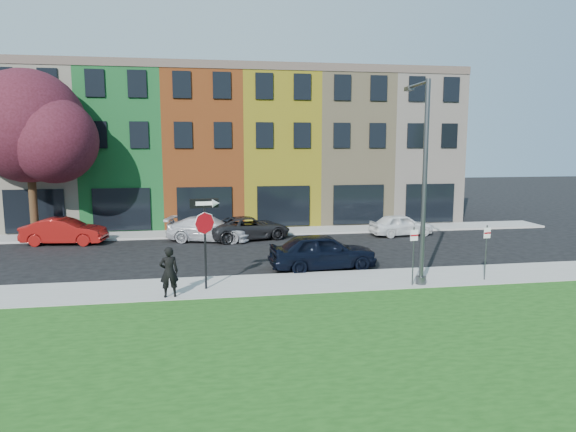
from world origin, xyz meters
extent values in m
plane|color=black|center=(0.00, 0.00, 0.00)|extent=(120.00, 120.00, 0.00)
cube|color=gray|center=(2.00, 3.00, 0.06)|extent=(40.00, 3.00, 0.12)
cube|color=gray|center=(-3.00, 15.00, 0.06)|extent=(40.00, 2.40, 0.12)
cube|color=beige|center=(-15.00, 21.20, 5.00)|extent=(5.00, 10.00, 10.00)
cube|color=#268C3C|center=(-10.00, 21.20, 5.00)|extent=(5.00, 10.00, 10.00)
cube|color=#A5491B|center=(-5.00, 21.20, 5.00)|extent=(5.00, 10.00, 10.00)
cube|color=gold|center=(0.00, 21.20, 5.00)|extent=(5.00, 10.00, 10.00)
cube|color=#8C7D5A|center=(5.00, 21.20, 5.00)|extent=(5.00, 10.00, 10.00)
cube|color=#BAAB9D|center=(10.00, 21.20, 5.00)|extent=(5.00, 10.00, 10.00)
cube|color=black|center=(-2.50, 16.14, 1.50)|extent=(30.00, 0.12, 2.60)
cylinder|color=black|center=(-5.07, 2.72, 1.78)|extent=(0.08, 0.08, 3.32)
cylinder|color=silver|center=(-5.07, 2.70, 2.61)|extent=(0.83, 0.14, 0.84)
cylinder|color=maroon|center=(-5.07, 2.67, 2.61)|extent=(0.79, 0.12, 0.80)
cube|color=black|center=(-5.07, 2.70, 3.34)|extent=(1.05, 0.18, 0.34)
cube|color=silver|center=(-5.07, 2.67, 3.34)|extent=(0.66, 0.11, 0.14)
imported|color=black|center=(-6.35, 1.90, 1.03)|extent=(0.79, 0.63, 1.81)
imported|color=black|center=(0.05, 5.41, 0.80)|extent=(2.54, 4.97, 1.61)
imported|color=maroon|center=(-12.64, 13.20, 0.72)|extent=(2.63, 4.78, 1.45)
imported|color=silver|center=(-4.81, 12.83, 0.69)|extent=(4.17, 5.67, 1.38)
imported|color=black|center=(-2.52, 12.98, 0.67)|extent=(4.65, 5.92, 1.33)
imported|color=white|center=(6.60, 12.68, 0.65)|extent=(2.46, 4.18, 1.30)
cylinder|color=#434548|center=(3.14, 2.00, 3.99)|extent=(0.18, 0.18, 7.74)
cylinder|color=#434548|center=(3.14, 2.00, 0.27)|extent=(0.40, 0.40, 0.30)
cylinder|color=#434548|center=(3.20, 3.00, 7.76)|extent=(0.25, 2.00, 0.12)
cube|color=#434548|center=(3.27, 4.10, 7.71)|extent=(0.28, 0.56, 0.16)
cylinder|color=#434548|center=(2.74, 1.90, 1.25)|extent=(0.05, 0.05, 2.26)
cube|color=silver|center=(2.74, 1.87, 2.07)|extent=(0.32, 0.07, 0.42)
cube|color=maroon|center=(2.74, 1.85, 2.07)|extent=(0.32, 0.06, 0.06)
cylinder|color=#434548|center=(5.91, 2.19, 1.22)|extent=(0.05, 0.05, 2.20)
cube|color=silver|center=(5.91, 2.16, 2.02)|extent=(0.32, 0.09, 0.42)
cube|color=maroon|center=(5.91, 2.14, 2.02)|extent=(0.31, 0.08, 0.06)
cylinder|color=black|center=(-14.55, 14.54, 2.19)|extent=(0.44, 0.44, 4.14)
sphere|color=black|center=(-14.55, 14.54, 6.44)|extent=(6.23, 6.23, 6.23)
sphere|color=black|center=(-12.99, 13.60, 5.66)|extent=(4.67, 4.67, 4.67)
sphere|color=black|center=(-15.95, 15.63, 5.81)|extent=(4.36, 4.36, 4.36)
sphere|color=black|center=(-14.24, 15.16, 7.53)|extent=(3.74, 3.74, 3.74)
camera|label=1|loc=(-5.12, -16.15, 5.54)|focal=32.00mm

